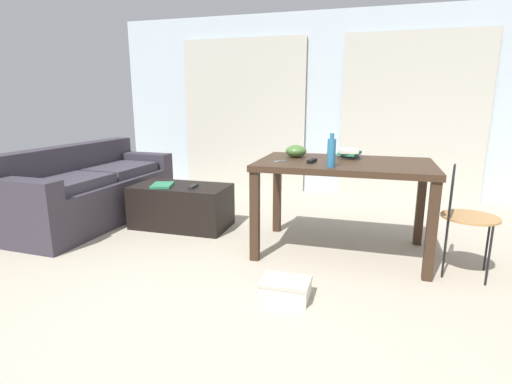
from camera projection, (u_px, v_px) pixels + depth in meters
name	position (u px, v px, depth m)	size (l,w,h in m)	color
ground_plane	(289.00, 243.00, 3.65)	(8.65, 8.65, 0.00)	#B2A893
wall_back	(324.00, 105.00, 5.43)	(5.95, 0.10, 2.42)	silver
curtains	(323.00, 117.00, 5.39)	(4.06, 0.03, 2.12)	beige
couch	(90.00, 191.00, 4.29)	(0.88, 2.01, 0.80)	#38333D
coffee_table	(182.00, 206.00, 4.09)	(0.97, 0.53, 0.44)	black
craft_table	(344.00, 173.00, 3.30)	(1.42, 0.87, 0.79)	#382619
wire_chair	(461.00, 207.00, 2.92)	(0.40, 0.42, 0.83)	#B7844C
bottle_near	(331.00, 152.00, 2.98)	(0.06, 0.06, 0.26)	teal
bowl	(296.00, 151.00, 3.51)	(0.18, 0.18, 0.11)	#477033
book_stack	(349.00, 153.00, 3.49)	(0.23, 0.30, 0.07)	#4C4C51
tv_remote_on_table	(312.00, 161.00, 3.22)	(0.04, 0.15, 0.03)	black
scissors	(281.00, 161.00, 3.29)	(0.09, 0.11, 0.00)	#9EA0A5
tv_remote_primary	(193.00, 186.00, 3.94)	(0.05, 0.15, 0.02)	#232326
magazine	(162.00, 185.00, 3.99)	(0.19, 0.27, 0.02)	#2D7F56
shoebox	(285.00, 289.00, 2.63)	(0.32, 0.24, 0.13)	beige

